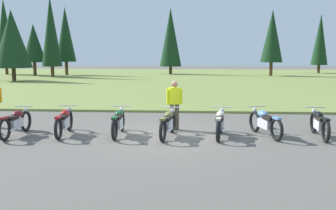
% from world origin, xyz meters
% --- Properties ---
extents(ground_plane, '(140.00, 140.00, 0.00)m').
position_xyz_m(ground_plane, '(0.00, 0.00, 0.00)').
color(ground_plane, '#605B54').
extents(grass_moorland, '(80.00, 44.00, 0.10)m').
position_xyz_m(grass_moorland, '(0.00, 26.71, 0.05)').
color(grass_moorland, olive).
rests_on(grass_moorland, ground).
extents(forest_treeline, '(45.67, 20.56, 9.20)m').
position_xyz_m(forest_treeline, '(1.32, 27.50, 4.55)').
color(forest_treeline, '#47331E').
rests_on(forest_treeline, ground).
extents(motorcycle_maroon, '(0.62, 2.10, 0.88)m').
position_xyz_m(motorcycle_maroon, '(-4.72, -0.36, 0.44)').
color(motorcycle_maroon, black).
rests_on(motorcycle_maroon, ground).
extents(motorcycle_red, '(0.62, 2.10, 0.88)m').
position_xyz_m(motorcycle_red, '(-3.25, -0.13, 0.44)').
color(motorcycle_red, black).
rests_on(motorcycle_red, ground).
extents(motorcycle_british_green, '(0.62, 2.10, 0.88)m').
position_xyz_m(motorcycle_british_green, '(-1.52, -0.07, 0.44)').
color(motorcycle_british_green, black).
rests_on(motorcycle_british_green, ground).
extents(motorcycle_olive, '(0.62, 2.10, 0.88)m').
position_xyz_m(motorcycle_olive, '(0.05, -0.19, 0.44)').
color(motorcycle_olive, black).
rests_on(motorcycle_olive, ground).
extents(motorcycle_cream, '(0.62, 2.09, 0.88)m').
position_xyz_m(motorcycle_cream, '(1.67, -0.05, 0.44)').
color(motorcycle_cream, black).
rests_on(motorcycle_cream, ground).
extents(motorcycle_sky_blue, '(0.86, 2.03, 0.88)m').
position_xyz_m(motorcycle_sky_blue, '(3.07, 0.18, 0.44)').
color(motorcycle_sky_blue, black).
rests_on(motorcycle_sky_blue, ground).
extents(motorcycle_black, '(0.62, 2.10, 0.88)m').
position_xyz_m(motorcycle_black, '(4.72, 0.11, 0.44)').
color(motorcycle_black, black).
rests_on(motorcycle_black, ground).
extents(rider_with_back_turned, '(0.53, 0.32, 1.67)m').
position_xyz_m(rider_with_back_turned, '(0.19, 0.99, 0.95)').
color(rider_with_back_turned, '#4C4233').
rests_on(rider_with_back_turned, ground).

